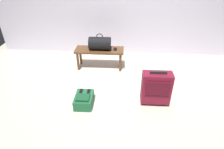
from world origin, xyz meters
TOP-DOWN VIEW (x-y plane):
  - ground_plane at (0.00, 0.00)m, footprint 6.60×6.60m
  - bench at (-0.52, 0.80)m, footprint 1.00×0.36m
  - duffel_bag_black at (-0.50, 0.80)m, footprint 0.44×0.26m
  - cell_phone at (-0.19, 0.82)m, footprint 0.07×0.14m
  - suitcase_upright_burgundy at (0.51, -0.32)m, footprint 0.46×0.23m
  - backpack_green at (-0.64, -0.42)m, footprint 0.28×0.38m

SIDE VIEW (x-z plane):
  - ground_plane at x=0.00m, z-range 0.00..0.00m
  - backpack_green at x=-0.64m, z-range -0.01..0.20m
  - suitcase_upright_burgundy at x=0.51m, z-range 0.01..0.62m
  - bench at x=-0.52m, z-range 0.15..0.57m
  - cell_phone at x=-0.19m, z-range 0.43..0.44m
  - duffel_bag_black at x=-0.50m, z-range 0.39..0.73m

